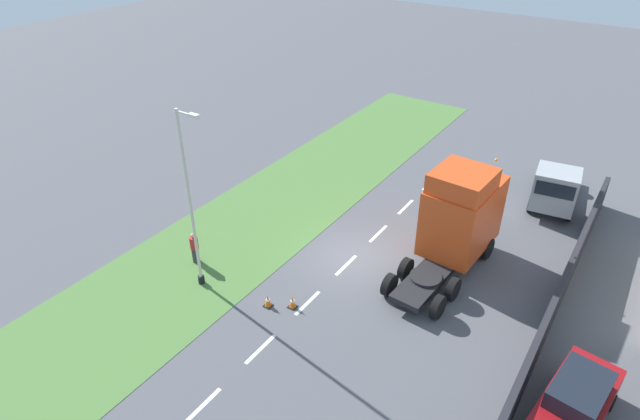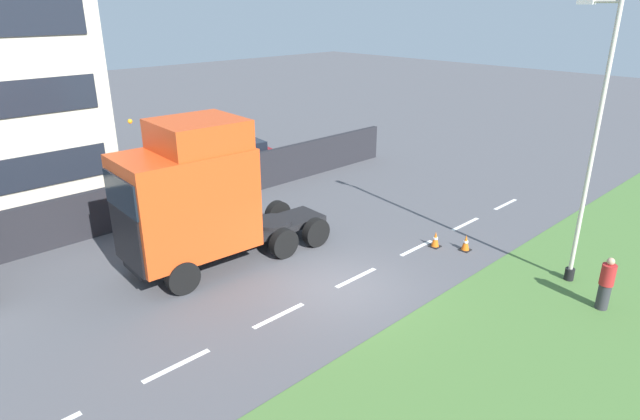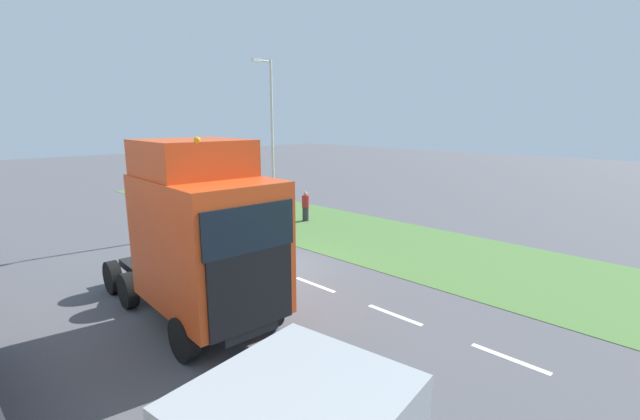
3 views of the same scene
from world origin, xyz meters
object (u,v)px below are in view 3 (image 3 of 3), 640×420
lorry_cab (202,237)px  pedestrian (306,207)px  traffic_cone_trailing (224,230)px  traffic_cone_lead (213,235)px  lamp_post (271,148)px

lorry_cab → pedestrian: (-10.16, -6.95, -1.68)m
lorry_cab → traffic_cone_trailing: bearing=-121.9°
lorry_cab → traffic_cone_trailing: lorry_cab is taller
pedestrian → traffic_cone_lead: size_ratio=2.78×
lorry_cab → lamp_post: lamp_post is taller
lamp_post → traffic_cone_lead: (4.29, 0.99, -3.66)m
pedestrian → traffic_cone_lead: (5.73, -0.04, -0.50)m
lamp_post → pedestrian: lamp_post is taller
lorry_cab → traffic_cone_trailing: (-5.35, -7.51, -2.18)m
traffic_cone_lead → pedestrian: bearing=179.6°
lorry_cab → traffic_cone_trailing: size_ratio=12.64×
traffic_cone_lead → lorry_cab: bearing=57.6°
pedestrian → lamp_post: bearing=-35.7°
lorry_cab → traffic_cone_lead: bearing=-118.9°
traffic_cone_trailing → pedestrian: bearing=173.3°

